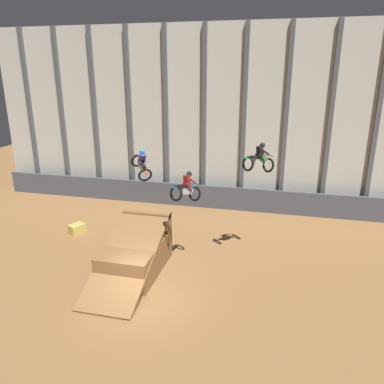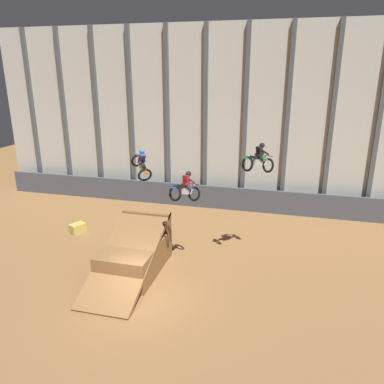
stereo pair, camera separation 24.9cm
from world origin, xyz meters
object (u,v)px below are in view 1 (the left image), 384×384
at_px(dirt_ramp, 136,253).
at_px(rider_bike_left_air, 142,164).
at_px(rider_bike_center_air, 186,189).
at_px(rider_bike_right_air, 259,160).
at_px(hay_bale_trackside, 77,229).

height_order(dirt_ramp, rider_bike_left_air, rider_bike_left_air).
bearing_deg(rider_bike_center_air, dirt_ramp, -138.67).
relative_size(rider_bike_center_air, rider_bike_right_air, 1.06).
distance_m(dirt_ramp, hay_bale_trackside, 6.15).
relative_size(dirt_ramp, hay_bale_trackside, 5.48).
bearing_deg(rider_bike_left_air, dirt_ramp, -118.19).
bearing_deg(hay_bale_trackside, dirt_ramp, -31.94).
height_order(rider_bike_left_air, hay_bale_trackside, rider_bike_left_air).
bearing_deg(hay_bale_trackside, rider_bike_center_air, -18.60).
height_order(dirt_ramp, rider_bike_center_air, rider_bike_center_air).
distance_m(rider_bike_left_air, rider_bike_right_air, 5.90).
bearing_deg(rider_bike_center_air, rider_bike_left_air, 179.77).
xyz_separation_m(rider_bike_center_air, rider_bike_right_air, (3.18, 1.69, 1.19)).
relative_size(dirt_ramp, rider_bike_left_air, 3.31).
relative_size(dirt_ramp, rider_bike_right_air, 3.44).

